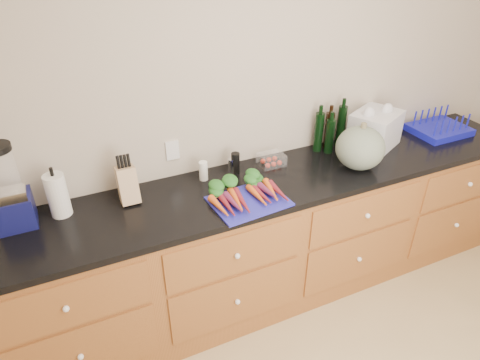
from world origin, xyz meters
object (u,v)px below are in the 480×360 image
cutting_board (249,201)px  squash (360,148)px  knife_block (128,185)px  blender_appliance (9,192)px  carrots (245,192)px  paper_towel (58,195)px  dish_rack (439,128)px  tomato_box (271,160)px

cutting_board → squash: squash is taller
squash → knife_block: squash is taller
blender_appliance → knife_block: blender_appliance is taller
carrots → paper_towel: size_ratio=1.79×
knife_block → dish_rack: knife_block is taller
cutting_board → knife_block: (-0.61, 0.30, 0.10)m
knife_block → tomato_box: knife_block is taller
knife_block → carrots: bearing=-22.4°
carrots → tomato_box: bearing=41.2°
carrots → squash: squash is taller
squash → blender_appliance: blender_appliance is taller
paper_towel → tomato_box: 1.30m
squash → dish_rack: (0.89, 0.17, -0.10)m
blender_appliance → dish_rack: blender_appliance is taller
tomato_box → carrots: bearing=-138.8°
squash → blender_appliance: (-2.00, 0.25, 0.06)m
squash → paper_towel: 1.80m
blender_appliance → tomato_box: (1.51, 0.01, -0.16)m
squash → paper_towel: (-1.78, 0.25, -0.02)m
cutting_board → carrots: bearing=90.0°
knife_block → blender_appliance: bearing=178.3°
cutting_board → squash: 0.83m
blender_appliance → tomato_box: 1.52m
tomato_box → blender_appliance: bearing=-179.5°
blender_appliance → squash: bearing=-7.1°
paper_towel → knife_block: 0.36m
cutting_board → tomato_box: tomato_box is taller
knife_block → tomato_box: bearing=1.8°
squash → tomato_box: 0.57m
knife_block → tomato_box: size_ratio=1.29×
carrots → knife_block: knife_block is taller
squash → tomato_box: (-0.49, 0.26, -0.10)m
blender_appliance → cutting_board: bearing=-15.0°
paper_towel → dish_rack: size_ratio=0.61×
squash → knife_block: bearing=170.8°
blender_appliance → paper_towel: size_ratio=1.89×
carrots → knife_block: 0.66m
carrots → knife_block: (-0.61, 0.25, 0.07)m
blender_appliance → paper_towel: bearing=0.7°
knife_block → tomato_box: (0.93, 0.03, -0.07)m
cutting_board → paper_towel: paper_towel is taller
paper_towel → knife_block: bearing=-3.1°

